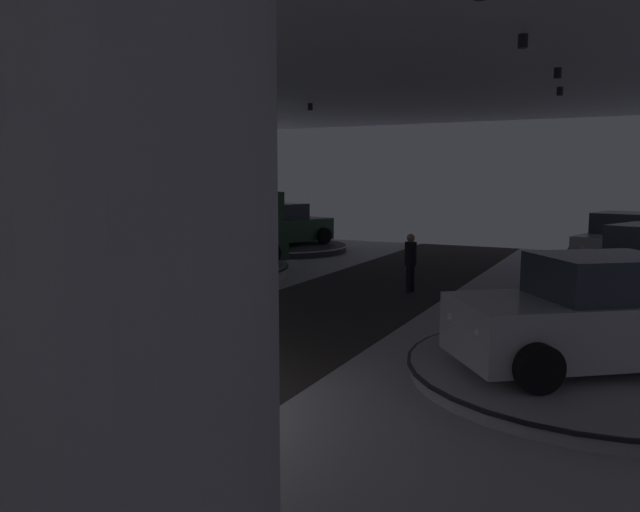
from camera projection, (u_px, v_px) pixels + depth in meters
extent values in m
cube|color=silver|center=(90.00, 412.00, 8.32)|extent=(24.00, 44.00, 0.05)
cube|color=#383330|center=(90.00, 410.00, 8.32)|extent=(4.40, 44.00, 0.01)
cylinder|color=black|center=(39.00, 47.00, 10.60)|extent=(0.16, 0.16, 0.22)
cylinder|color=black|center=(162.00, 77.00, 13.71)|extent=(0.16, 0.16, 0.22)
cylinder|color=black|center=(243.00, 95.00, 16.79)|extent=(0.16, 0.16, 0.22)
cylinder|color=black|center=(310.00, 107.00, 19.71)|extent=(0.16, 0.16, 0.22)
cylinder|color=black|center=(523.00, 41.00, 10.11)|extent=(0.16, 0.16, 0.22)
cylinder|color=black|center=(558.00, 73.00, 13.24)|extent=(0.16, 0.16, 0.22)
cylinder|color=black|center=(560.00, 91.00, 16.11)|extent=(0.16, 0.16, 0.22)
cylinder|color=#ADADB2|center=(111.00, 263.00, 2.75)|extent=(1.49, 1.49, 5.50)
cylinder|color=#333338|center=(283.00, 248.00, 25.91)|extent=(5.28, 5.28, 0.28)
cylinder|color=white|center=(283.00, 245.00, 25.89)|extent=(5.38, 5.38, 0.05)
cube|color=#2D5638|center=(283.00, 230.00, 25.81)|extent=(3.12, 4.56, 0.90)
cube|color=#2D3842|center=(280.00, 212.00, 25.61)|extent=(2.11, 2.32, 0.70)
cylinder|color=black|center=(293.00, 233.00, 27.54)|extent=(0.44, 0.71, 0.68)
cylinder|color=black|center=(324.00, 236.00, 26.11)|extent=(0.44, 0.71, 0.68)
cylinder|color=black|center=(241.00, 237.00, 25.58)|extent=(0.44, 0.71, 0.68)
cylinder|color=black|center=(272.00, 241.00, 24.15)|extent=(0.44, 0.71, 0.68)
sphere|color=white|center=(311.00, 224.00, 27.56)|extent=(0.18, 0.18, 0.18)
sphere|color=white|center=(327.00, 225.00, 26.85)|extent=(0.18, 0.18, 0.18)
cylinder|color=black|center=(579.00, 283.00, 14.80)|extent=(0.46, 0.71, 0.68)
cylinder|color=black|center=(630.00, 271.00, 16.66)|extent=(0.46, 0.71, 0.68)
sphere|color=white|center=(634.00, 277.00, 13.22)|extent=(0.18, 0.18, 0.18)
sphere|color=white|center=(588.00, 272.00, 13.96)|extent=(0.18, 0.18, 0.18)
cylinder|color=silver|center=(198.00, 271.00, 19.44)|extent=(5.57, 5.57, 0.34)
cylinder|color=black|center=(198.00, 267.00, 19.42)|extent=(5.68, 5.68, 0.05)
cube|color=#2D5638|center=(198.00, 242.00, 19.32)|extent=(4.91, 5.48, 1.20)
cube|color=#2D5638|center=(249.00, 207.00, 19.92)|extent=(2.54, 2.51, 1.00)
cube|color=#28333D|center=(234.00, 207.00, 19.70)|extent=(1.43, 1.13, 0.75)
cylinder|color=black|center=(242.00, 246.00, 21.21)|extent=(0.74, 0.84, 0.84)
cylinder|color=black|center=(267.00, 253.00, 19.11)|extent=(0.74, 0.84, 0.84)
cylinder|color=black|center=(131.00, 251.00, 19.62)|extent=(0.74, 0.84, 0.84)
cylinder|color=black|center=(144.00, 260.00, 17.52)|extent=(0.74, 0.84, 0.84)
cylinder|color=#B7B7BC|center=(620.00, 271.00, 19.62)|extent=(4.69, 4.69, 0.28)
cylinder|color=black|center=(620.00, 268.00, 19.61)|extent=(4.78, 4.78, 0.05)
cube|color=silver|center=(621.00, 248.00, 19.53)|extent=(2.80, 4.52, 0.90)
cube|color=#2D3842|center=(624.00, 224.00, 19.54)|extent=(1.99, 2.23, 0.70)
cylinder|color=black|center=(573.00, 258.00, 19.14)|extent=(0.38, 0.71, 0.68)
cylinder|color=black|center=(602.00, 250.00, 21.28)|extent=(0.38, 0.71, 0.68)
sphere|color=white|center=(619.00, 251.00, 17.65)|extent=(0.18, 0.18, 0.18)
sphere|color=white|center=(583.00, 248.00, 18.30)|extent=(0.18, 0.18, 0.18)
cylinder|color=#B7B7BC|center=(589.00, 373.00, 9.55)|extent=(5.48, 5.48, 0.24)
cylinder|color=black|center=(590.00, 367.00, 9.54)|extent=(5.59, 5.59, 0.05)
cube|color=silver|center=(592.00, 327.00, 9.45)|extent=(4.44, 3.95, 0.90)
cube|color=#2D3842|center=(604.00, 278.00, 9.38)|extent=(2.46, 2.39, 0.70)
cylinder|color=black|center=(539.00, 369.00, 8.26)|extent=(0.68, 0.58, 0.68)
cylinder|color=black|center=(476.00, 332.00, 10.22)|extent=(0.68, 0.58, 0.68)
cylinder|color=black|center=(631.00, 325.00, 10.71)|extent=(0.68, 0.58, 0.68)
sphere|color=white|center=(480.00, 334.00, 8.60)|extent=(0.18, 0.18, 0.18)
sphere|color=white|center=(452.00, 318.00, 9.56)|extent=(0.18, 0.18, 0.18)
cylinder|color=black|center=(408.00, 278.00, 16.68)|extent=(0.14, 0.14, 0.80)
cylinder|color=black|center=(412.00, 277.00, 16.82)|extent=(0.14, 0.14, 0.80)
cylinder|color=black|center=(411.00, 253.00, 16.66)|extent=(0.32, 0.32, 0.62)
sphere|color=tan|center=(411.00, 238.00, 16.61)|extent=(0.22, 0.22, 0.22)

